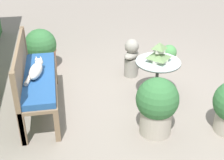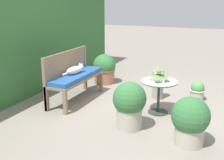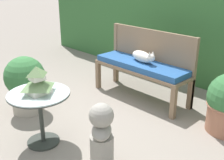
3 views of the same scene
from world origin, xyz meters
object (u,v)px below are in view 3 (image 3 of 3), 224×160
Objects in this scene: garden_bench at (141,68)px; patio_table at (40,104)px; potted_plant_bench_left at (26,83)px; pagoda_birdhouse at (37,82)px; cat at (143,57)px; garden_bust at (102,135)px.

garden_bench is 2.31× the size of patio_table.
potted_plant_bench_left is (-0.71, -1.33, -0.06)m from garden_bench.
potted_plant_bench_left is at bearing 162.32° from patio_table.
pagoda_birdhouse is at bearing -88.70° from garden_bench.
potted_plant_bench_left reaches higher than cat.
garden_bust is 1.44m from potted_plant_bench_left.
cat is 0.79× the size of patio_table.
garden_bench is at bearing 162.85° from garden_bust.
cat is 0.67× the size of potted_plant_bench_left.
garden_bust is at bearing -1.56° from potted_plant_bench_left.
garden_bench is at bearing -88.49° from cat.
cat is at bearing 162.28° from garden_bust.
garden_bench is 1.97× the size of potted_plant_bench_left.
potted_plant_bench_left is at bearing 162.32° from pagoda_birdhouse.
potted_plant_bench_left is at bearing -136.39° from garden_bust.
pagoda_birdhouse is (0.03, -1.60, 0.08)m from cat.
potted_plant_bench_left reaches higher than garden_bench.
patio_table is at bearing 0.00° from pagoda_birdhouse.
pagoda_birdhouse is at bearing -118.56° from garden_bust.
potted_plant_bench_left is (-0.75, 0.24, -0.29)m from pagoda_birdhouse.
pagoda_birdhouse is 0.38× the size of potted_plant_bench_left.
pagoda_birdhouse is 0.84m from potted_plant_bench_left.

